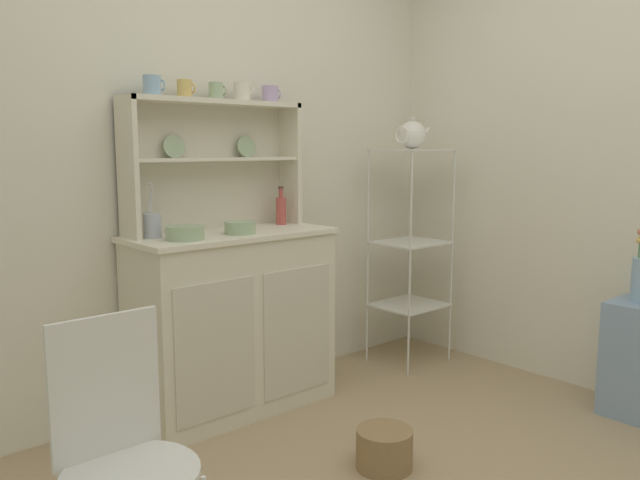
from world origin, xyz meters
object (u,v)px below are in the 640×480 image
(cup_sky_0, at_px, (152,86))
(utensil_jar, at_px, (152,225))
(bakers_rack, at_px, (410,232))
(jam_bottle, at_px, (281,209))
(hutch_cabinet, at_px, (233,320))
(bowl_mixing_large, at_px, (185,233))
(wire_chair, at_px, (120,443))
(floor_basket, at_px, (384,449))
(hutch_shelf_unit, at_px, (211,154))
(porcelain_teapot, at_px, (412,135))

(cup_sky_0, height_order, utensil_jar, cup_sky_0)
(cup_sky_0, bearing_deg, bakers_rack, -8.23)
(cup_sky_0, relative_size, jam_bottle, 0.46)
(hutch_cabinet, xyz_separation_m, utensil_jar, (-0.37, 0.08, 0.49))
(utensil_jar, bearing_deg, bowl_mixing_large, -62.79)
(hutch_cabinet, xyz_separation_m, cup_sky_0, (-0.32, 0.12, 1.11))
(hutch_cabinet, relative_size, wire_chair, 1.19)
(wire_chair, relative_size, floor_basket, 3.67)
(wire_chair, distance_m, floor_basket, 1.24)
(wire_chair, height_order, utensil_jar, utensil_jar)
(cup_sky_0, distance_m, jam_bottle, 0.92)
(bowl_mixing_large, relative_size, utensil_jar, 0.68)
(hutch_shelf_unit, bearing_deg, cup_sky_0, -172.94)
(wire_chair, relative_size, bowl_mixing_large, 5.00)
(hutch_shelf_unit, bearing_deg, porcelain_teapot, -12.24)
(cup_sky_0, height_order, bowl_mixing_large, cup_sky_0)
(porcelain_teapot, bearing_deg, hutch_shelf_unit, 167.76)
(bowl_mixing_large, distance_m, porcelain_teapot, 1.56)
(bakers_rack, height_order, wire_chair, bakers_rack)
(hutch_cabinet, bearing_deg, cup_sky_0, 159.29)
(wire_chair, distance_m, utensil_jar, 1.34)
(wire_chair, xyz_separation_m, cup_sky_0, (0.71, 1.13, 1.05))
(utensil_jar, bearing_deg, hutch_cabinet, -11.96)
(hutch_shelf_unit, relative_size, floor_basket, 4.06)
(hutch_cabinet, distance_m, hutch_shelf_unit, 0.82)
(hutch_shelf_unit, xyz_separation_m, utensil_jar, (-0.37, -0.08, -0.31))
(floor_basket, height_order, bowl_mixing_large, bowl_mixing_large)
(jam_bottle, bearing_deg, hutch_shelf_unit, 168.43)
(utensil_jar, bearing_deg, porcelain_teapot, -6.42)
(bakers_rack, relative_size, wire_chair, 1.51)
(bowl_mixing_large, xyz_separation_m, porcelain_teapot, (1.50, -0.03, 0.45))
(bakers_rack, bearing_deg, hutch_shelf_unit, 167.78)
(hutch_cabinet, height_order, hutch_shelf_unit, hutch_shelf_unit)
(cup_sky_0, xyz_separation_m, bowl_mixing_large, (0.03, -0.20, -0.65))
(bakers_rack, bearing_deg, cup_sky_0, 171.77)
(wire_chair, xyz_separation_m, bowl_mixing_large, (0.74, 0.93, 0.40))
(hutch_cabinet, bearing_deg, floor_basket, -82.51)
(floor_basket, xyz_separation_m, utensil_jar, (-0.49, 0.98, 0.87))
(hutch_cabinet, relative_size, hutch_shelf_unit, 1.07)
(bakers_rack, xyz_separation_m, wire_chair, (-2.24, -0.91, -0.28))
(hutch_cabinet, bearing_deg, jam_bottle, 13.08)
(cup_sky_0, relative_size, bowl_mixing_large, 0.55)
(hutch_shelf_unit, relative_size, bowl_mixing_large, 5.52)
(hutch_cabinet, relative_size, floor_basket, 4.36)
(bakers_rack, relative_size, utensil_jar, 5.17)
(hutch_cabinet, xyz_separation_m, bowl_mixing_large, (-0.29, -0.07, 0.46))
(bowl_mixing_large, xyz_separation_m, utensil_jar, (-0.08, 0.15, 0.03))
(hutch_shelf_unit, distance_m, bakers_rack, 1.32)
(wire_chair, height_order, bowl_mixing_large, bowl_mixing_large)
(cup_sky_0, xyz_separation_m, utensil_jar, (-0.05, -0.04, -0.62))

